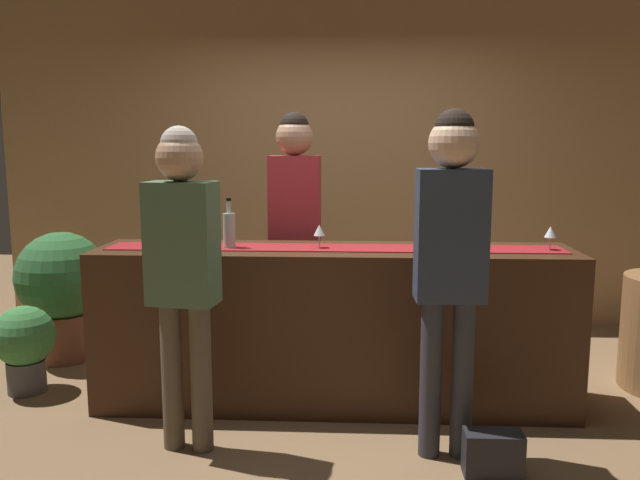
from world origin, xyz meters
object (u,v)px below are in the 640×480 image
object	(u,v)px
wine_glass_mid_counter	(550,233)
potted_plant_small	(24,343)
wine_glass_near_customer	(319,231)
wine_glass_far_end	(449,231)
customer_browsing	(183,255)
potted_plant_tall	(62,286)
customer_sipping	(451,245)
handbag	(493,454)
wine_bottle_green	(156,230)
bartender	(295,211)
wine_bottle_clear	(229,229)

from	to	relation	value
wine_glass_mid_counter	potted_plant_small	distance (m)	3.33
wine_glass_near_customer	potted_plant_small	bearing A→B (deg)	177.74
potted_plant_small	wine_glass_mid_counter	bearing A→B (deg)	-1.35
wine_glass_far_end	customer_browsing	xyz separation A→B (m)	(-1.43, -0.67, -0.04)
customer_browsing	wine_glass_mid_counter	bearing A→B (deg)	25.38
potted_plant_tall	wine_glass_far_end	bearing A→B (deg)	-14.06
wine_glass_near_customer	customer_sipping	size ratio (longest dim) A/B	0.08
potted_plant_tall	potted_plant_small	size ratio (longest dim) A/B	1.68
wine_glass_mid_counter	handbag	world-z (taller)	wine_glass_mid_counter
wine_bottle_green	customer_sipping	bearing A→B (deg)	-19.82
customer_browsing	potted_plant_tall	distance (m)	1.91
wine_glass_near_customer	potted_plant_tall	world-z (taller)	wine_glass_near_customer
wine_bottle_green	bartender	size ratio (longest dim) A/B	0.17
bartender	handbag	distance (m)	2.06
potted_plant_tall	wine_bottle_green	bearing A→B (deg)	-38.45
customer_browsing	handbag	size ratio (longest dim) A/B	5.99
wine_bottle_green	customer_browsing	world-z (taller)	customer_browsing
customer_browsing	potted_plant_small	distance (m)	1.59
wine_glass_near_customer	bartender	distance (m)	0.63
bartender	wine_glass_near_customer	bearing A→B (deg)	112.98
wine_glass_mid_counter	handbag	distance (m)	1.36
wine_glass_mid_counter	handbag	bearing A→B (deg)	-119.29
potted_plant_tall	wine_bottle_clear	bearing A→B (deg)	-27.58
wine_glass_near_customer	potted_plant_small	size ratio (longest dim) A/B	0.25
wine_glass_near_customer	wine_glass_far_end	size ratio (longest dim) A/B	1.00
potted_plant_small	customer_browsing	bearing A→B (deg)	-29.83
wine_bottle_green	wine_glass_far_end	world-z (taller)	wine_bottle_green
customer_browsing	potted_plant_small	bearing A→B (deg)	158.05
wine_bottle_green	wine_glass_mid_counter	distance (m)	2.32
potted_plant_small	wine_bottle_green	bearing A→B (deg)	-7.30
bartender	customer_browsing	xyz separation A→B (m)	(-0.46, -1.23, -0.09)
bartender	customer_sipping	distance (m)	1.51
wine_glass_near_customer	handbag	world-z (taller)	wine_glass_near_customer
wine_bottle_clear	potted_plant_small	world-z (taller)	wine_bottle_clear
customer_sipping	handbag	size ratio (longest dim) A/B	6.27
customer_sipping	wine_bottle_green	bearing A→B (deg)	158.54
wine_glass_mid_counter	bartender	distance (m)	1.66
wine_bottle_clear	potted_plant_tall	world-z (taller)	wine_bottle_clear
potted_plant_tall	customer_browsing	bearing A→B (deg)	-46.71
wine_bottle_clear	wine_glass_near_customer	xyz separation A→B (m)	(0.54, 0.01, -0.01)
potted_plant_small	handbag	size ratio (longest dim) A/B	2.02
bartender	customer_sipping	world-z (taller)	bartender
handbag	wine_glass_mid_counter	bearing A→B (deg)	60.71
wine_glass_far_end	wine_bottle_clear	bearing A→B (deg)	-177.85
wine_bottle_clear	potted_plant_tall	distance (m)	1.65
customer_sipping	handbag	distance (m)	1.02
wine_glass_far_end	customer_browsing	distance (m)	1.58
handbag	potted_plant_tall	bearing A→B (deg)	151.13
wine_bottle_clear	handbag	distance (m)	1.91
wine_glass_mid_counter	bartender	xyz separation A→B (m)	(-1.55, 0.60, 0.06)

